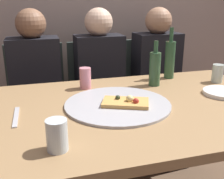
{
  "coord_description": "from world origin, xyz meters",
  "views": [
    {
      "loc": [
        -0.49,
        -1.17,
        1.23
      ],
      "look_at": [
        -0.12,
        0.11,
        0.78
      ],
      "focal_mm": 43.7,
      "sensor_mm": 36.0,
      "label": 1
    }
  ],
  "objects_px": {
    "beer_bottle": "(170,59)",
    "table_knife": "(16,117)",
    "chair_middle": "(98,91)",
    "plate_stack": "(223,93)",
    "wine_glass": "(217,73)",
    "chair_left": "(37,96)",
    "tumbler_far": "(57,135)",
    "soda_can": "(85,78)",
    "guest_in_sweater": "(36,86)",
    "wine_bottle": "(155,68)",
    "dining_table": "(141,117)",
    "guest_in_beanie": "(102,81)",
    "pizza_slice_last": "(126,102)",
    "guest_by_wall": "(161,76)",
    "pizza_tray": "(118,104)",
    "chair_right": "(152,86)"
  },
  "relations": [
    {
      "from": "wine_bottle",
      "to": "guest_in_sweater",
      "type": "distance_m",
      "value": 0.86
    },
    {
      "from": "plate_stack",
      "to": "pizza_slice_last",
      "type": "bearing_deg",
      "value": -177.8
    },
    {
      "from": "soda_can",
      "to": "pizza_tray",
      "type": "bearing_deg",
      "value": -72.07
    },
    {
      "from": "wine_bottle",
      "to": "chair_left",
      "type": "relative_size",
      "value": 0.3
    },
    {
      "from": "chair_right",
      "to": "plate_stack",
      "type": "bearing_deg",
      "value": 90.87
    },
    {
      "from": "tumbler_far",
      "to": "chair_middle",
      "type": "relative_size",
      "value": 0.12
    },
    {
      "from": "pizza_tray",
      "to": "chair_right",
      "type": "distance_m",
      "value": 1.08
    },
    {
      "from": "tumbler_far",
      "to": "table_knife",
      "type": "xyz_separation_m",
      "value": [
        -0.15,
        0.33,
        -0.05
      ]
    },
    {
      "from": "dining_table",
      "to": "pizza_tray",
      "type": "relative_size",
      "value": 2.89
    },
    {
      "from": "pizza_slice_last",
      "to": "soda_can",
      "type": "xyz_separation_m",
      "value": [
        -0.13,
        0.34,
        0.04
      ]
    },
    {
      "from": "tumbler_far",
      "to": "guest_in_beanie",
      "type": "distance_m",
      "value": 1.16
    },
    {
      "from": "soda_can",
      "to": "plate_stack",
      "type": "xyz_separation_m",
      "value": [
        0.7,
        -0.31,
        -0.05
      ]
    },
    {
      "from": "wine_glass",
      "to": "chair_middle",
      "type": "distance_m",
      "value": 0.95
    },
    {
      "from": "wine_bottle",
      "to": "chair_left",
      "type": "height_order",
      "value": "wine_bottle"
    },
    {
      "from": "pizza_slice_last",
      "to": "wine_glass",
      "type": "distance_m",
      "value": 0.72
    },
    {
      "from": "soda_can",
      "to": "chair_middle",
      "type": "height_order",
      "value": "chair_middle"
    },
    {
      "from": "soda_can",
      "to": "plate_stack",
      "type": "bearing_deg",
      "value": -24.14
    },
    {
      "from": "wine_bottle",
      "to": "chair_right",
      "type": "height_order",
      "value": "wine_bottle"
    },
    {
      "from": "pizza_slice_last",
      "to": "guest_by_wall",
      "type": "bearing_deg",
      "value": 53.82
    },
    {
      "from": "guest_in_beanie",
      "to": "soda_can",
      "type": "bearing_deg",
      "value": 63.98
    },
    {
      "from": "guest_in_sweater",
      "to": "guest_in_beanie",
      "type": "xyz_separation_m",
      "value": [
        0.48,
        0.0,
        0.0
      ]
    },
    {
      "from": "wine_glass",
      "to": "guest_in_beanie",
      "type": "distance_m",
      "value": 0.82
    },
    {
      "from": "chair_middle",
      "to": "plate_stack",
      "type": "bearing_deg",
      "value": 119.21
    },
    {
      "from": "pizza_slice_last",
      "to": "guest_in_beanie",
      "type": "distance_m",
      "value": 0.77
    },
    {
      "from": "wine_bottle",
      "to": "soda_can",
      "type": "height_order",
      "value": "wine_bottle"
    },
    {
      "from": "tumbler_far",
      "to": "chair_middle",
      "type": "bearing_deg",
      "value": 70.74
    },
    {
      "from": "dining_table",
      "to": "guest_in_sweater",
      "type": "height_order",
      "value": "guest_in_sweater"
    },
    {
      "from": "pizza_tray",
      "to": "guest_in_sweater",
      "type": "relative_size",
      "value": 0.44
    },
    {
      "from": "wine_glass",
      "to": "chair_left",
      "type": "height_order",
      "value": "chair_left"
    },
    {
      "from": "dining_table",
      "to": "pizza_tray",
      "type": "height_order",
      "value": "pizza_tray"
    },
    {
      "from": "dining_table",
      "to": "guest_in_beanie",
      "type": "bearing_deg",
      "value": 91.05
    },
    {
      "from": "plate_stack",
      "to": "chair_left",
      "type": "xyz_separation_m",
      "value": [
        -0.98,
        0.89,
        -0.23
      ]
    },
    {
      "from": "wine_bottle",
      "to": "plate_stack",
      "type": "relative_size",
      "value": 1.26
    },
    {
      "from": "table_knife",
      "to": "guest_in_sweater",
      "type": "height_order",
      "value": "guest_in_sweater"
    },
    {
      "from": "table_knife",
      "to": "chair_left",
      "type": "relative_size",
      "value": 0.24
    },
    {
      "from": "chair_middle",
      "to": "chair_left",
      "type": "bearing_deg",
      "value": 0.0
    },
    {
      "from": "tumbler_far",
      "to": "guest_by_wall",
      "type": "relative_size",
      "value": 0.1
    },
    {
      "from": "soda_can",
      "to": "tumbler_far",
      "type": "bearing_deg",
      "value": -108.84
    },
    {
      "from": "pizza_tray",
      "to": "chair_middle",
      "type": "height_order",
      "value": "chair_middle"
    },
    {
      "from": "pizza_tray",
      "to": "wine_bottle",
      "type": "distance_m",
      "value": 0.41
    },
    {
      "from": "beer_bottle",
      "to": "table_knife",
      "type": "relative_size",
      "value": 1.49
    },
    {
      "from": "guest_by_wall",
      "to": "pizza_tray",
      "type": "bearing_deg",
      "value": 51.19
    },
    {
      "from": "guest_in_beanie",
      "to": "beer_bottle",
      "type": "bearing_deg",
      "value": 135.78
    },
    {
      "from": "pizza_tray",
      "to": "pizza_slice_last",
      "type": "height_order",
      "value": "pizza_slice_last"
    },
    {
      "from": "chair_middle",
      "to": "guest_in_beanie",
      "type": "bearing_deg",
      "value": 90.0
    },
    {
      "from": "plate_stack",
      "to": "chair_middle",
      "type": "bearing_deg",
      "value": 119.21
    },
    {
      "from": "chair_left",
      "to": "soda_can",
      "type": "bearing_deg",
      "value": 115.76
    },
    {
      "from": "pizza_slice_last",
      "to": "guest_in_sweater",
      "type": "xyz_separation_m",
      "value": [
        -0.41,
        0.76,
        -0.11
      ]
    },
    {
      "from": "beer_bottle",
      "to": "soda_can",
      "type": "relative_size",
      "value": 2.68
    },
    {
      "from": "wine_bottle",
      "to": "tumbler_far",
      "type": "height_order",
      "value": "wine_bottle"
    }
  ]
}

